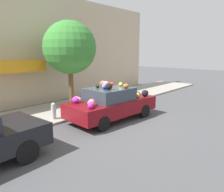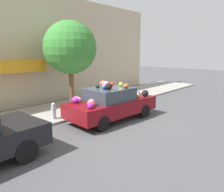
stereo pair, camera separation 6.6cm
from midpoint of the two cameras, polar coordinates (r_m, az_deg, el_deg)
ground_plane at (r=9.51m, az=-0.45°, el=-6.01°), size 60.00×60.00×0.00m
sidewalk_curb at (r=11.41m, az=-10.62°, el=-2.97°), size 24.00×3.20×0.10m
building_facade at (r=12.80m, az=-17.92°, el=11.36°), size 18.00×1.20×6.00m
street_tree at (r=11.28m, az=-11.14°, el=12.27°), size 2.63×2.63×4.28m
fire_hydrant at (r=9.42m, az=-15.22°, el=-3.78°), size 0.20×0.20×0.70m
art_car at (r=9.26m, az=-0.34°, el=-1.82°), size 4.09×2.00×1.67m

